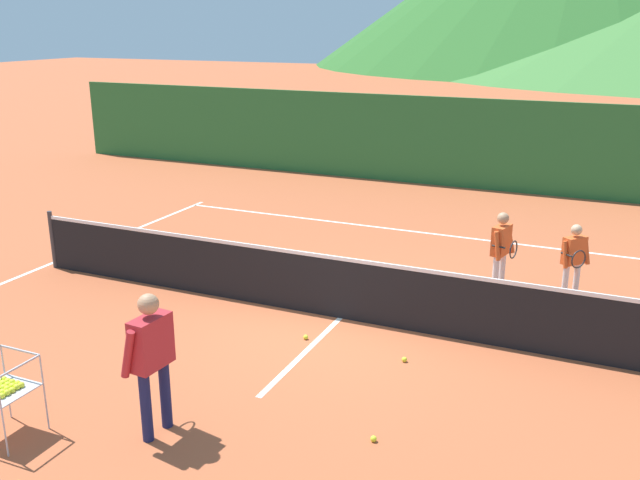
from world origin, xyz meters
TOP-DOWN VIEW (x-y plane):
  - ground_plane at (0.00, 0.00)m, footprint 120.00×120.00m
  - line_baseline_far at (0.00, 4.82)m, footprint 11.62×0.08m
  - line_sideline_west at (-5.81, 0.00)m, footprint 0.08×10.26m
  - line_service_center at (0.00, 0.00)m, footprint 0.08×5.10m
  - tennis_net at (0.00, 0.00)m, footprint 11.25×0.08m
  - instructor at (-0.64, -3.63)m, footprint 0.43×0.76m
  - student_0 at (1.98, 1.96)m, footprint 0.42×0.71m
  - student_1 at (3.07, 2.12)m, footprint 0.45×0.69m
  - ball_cart at (-2.06, -4.34)m, footprint 0.58×0.58m
  - tennis_ball_0 at (1.56, -2.85)m, footprint 0.07×0.07m
  - tennis_ball_1 at (1.31, -0.96)m, footprint 0.07×0.07m
  - tennis_ball_5 at (-0.16, -0.88)m, footprint 0.07×0.07m
  - windscreen_fence at (0.00, 9.36)m, footprint 25.56×0.08m

SIDE VIEW (x-z plane):
  - ground_plane at x=0.00m, z-range 0.00..0.00m
  - line_baseline_far at x=0.00m, z-range 0.00..0.01m
  - line_sideline_west at x=-5.81m, z-range 0.00..0.01m
  - line_service_center at x=0.00m, z-range 0.00..0.01m
  - tennis_ball_0 at x=1.56m, z-range 0.00..0.07m
  - tennis_ball_1 at x=1.31m, z-range 0.00..0.07m
  - tennis_ball_5 at x=-0.16m, z-range 0.00..0.07m
  - tennis_net at x=0.00m, z-range -0.03..1.02m
  - ball_cart at x=-2.06m, z-range 0.13..1.03m
  - student_1 at x=3.07m, z-range 0.13..1.39m
  - student_0 at x=1.98m, z-range 0.14..1.51m
  - instructor at x=-0.64m, z-range 0.16..1.78m
  - windscreen_fence at x=0.00m, z-range 0.00..2.37m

